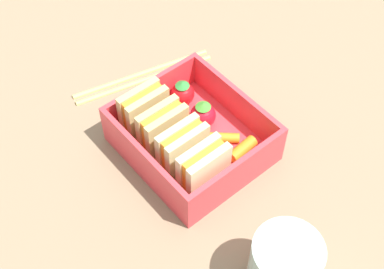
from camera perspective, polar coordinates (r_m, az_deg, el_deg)
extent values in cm
cube|color=#846D53|center=(63.68, 0.00, -2.04)|extent=(120.00, 120.00, 2.00)
cube|color=#E83842|center=(62.38, 0.00, -1.18)|extent=(15.65, 14.09, 1.20)
cube|color=#E83842|center=(57.85, -5.14, -2.99)|extent=(15.65, 0.60, 4.32)
cube|color=#E83842|center=(63.17, 4.71, 3.47)|extent=(15.65, 0.60, 4.32)
cube|color=#E83842|center=(57.01, 4.87, -4.18)|extent=(0.60, 12.89, 4.32)
cube|color=#E83842|center=(64.10, -4.33, 4.44)|extent=(0.60, 12.89, 4.32)
cube|color=beige|center=(55.80, 1.81, -4.27)|extent=(0.85, 5.53, 5.96)
cube|color=orange|center=(56.14, 1.24, -3.72)|extent=(0.85, 5.09, 5.48)
cube|color=beige|center=(56.50, 0.68, -3.18)|extent=(0.85, 5.53, 5.96)
cube|color=#D3C087|center=(57.28, -0.47, -2.06)|extent=(0.85, 5.53, 5.96)
cube|color=orange|center=(57.67, -1.00, -1.53)|extent=(0.85, 5.09, 5.48)
cube|color=#D3C087|center=(58.07, -1.53, -1.02)|extent=(0.85, 5.53, 5.96)
cube|color=tan|center=(58.93, -2.61, 0.04)|extent=(0.85, 5.53, 5.96)
cube|color=orange|center=(59.36, -3.12, 0.53)|extent=(0.85, 5.09, 5.48)
cube|color=tan|center=(59.79, -3.62, 1.02)|extent=(0.85, 5.53, 5.96)
cube|color=tan|center=(60.73, -4.64, 2.02)|extent=(0.85, 5.53, 5.96)
cube|color=orange|center=(61.19, -5.12, 2.48)|extent=(0.85, 5.09, 5.48)
cube|color=tan|center=(61.67, -5.59, 2.94)|extent=(0.85, 5.53, 5.96)
cylinder|color=orange|center=(60.73, 5.41, -1.56)|extent=(1.70, 3.69, 1.40)
cylinder|color=orange|center=(61.68, 3.11, -0.33)|extent=(3.70, 3.90, 1.18)
sphere|color=red|center=(62.49, 1.18, 2.07)|extent=(3.04, 3.04, 3.04)
cone|color=#449532|center=(61.10, 1.20, 3.16)|extent=(1.82, 1.82, 0.60)
sphere|color=red|center=(64.81, -1.02, 4.36)|extent=(2.88, 2.88, 2.88)
cone|color=#308B3B|center=(63.53, -1.04, 5.41)|extent=(1.73, 1.73, 0.60)
cylinder|color=#D8B564|center=(70.00, -5.03, 5.99)|extent=(5.16, 18.51, 0.70)
cylinder|color=#D8B564|center=(70.82, -5.42, 6.63)|extent=(5.16, 18.51, 0.70)
cylinder|color=silver|center=(52.18, 9.76, -13.69)|extent=(6.64, 6.64, 7.25)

